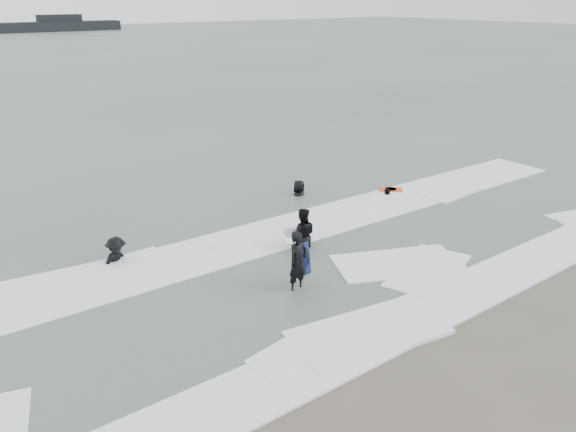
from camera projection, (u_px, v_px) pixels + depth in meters
ground at (396, 309)px, 15.12m from camera, size 320.00×320.00×0.00m
surfer_centre at (298, 290)px, 16.07m from camera, size 0.74×0.55×1.84m
surfer_wading at (302, 247)px, 18.87m from camera, size 1.19×1.13×1.93m
surfer_breaker at (118, 264)px, 17.68m from camera, size 1.30×1.08×1.75m
surfer_right_near at (387, 196)px, 23.66m from camera, size 0.90×0.85×1.49m
surfer_right_far at (299, 196)px, 23.68m from camera, size 1.07×0.98×1.83m
surf_foam at (312, 259)px, 17.90m from camera, size 30.03×9.06×0.09m
bodyboards at (336, 222)px, 19.58m from camera, size 8.92×5.14×1.25m
vessel_horizon at (60, 25)px, 131.71m from camera, size 27.34×4.88×3.71m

